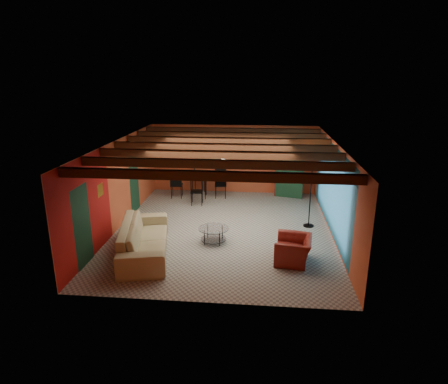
# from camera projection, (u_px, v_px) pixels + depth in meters

# --- Properties ---
(room) EXTENTS (6.52, 8.01, 2.71)m
(room) POSITION_uv_depth(u_px,v_px,m) (224.00, 154.00, 11.37)
(room) COLOR #9B968A
(room) RESTS_ON ground
(sofa) EXTENTS (1.78, 3.15, 0.87)m
(sofa) POSITION_uv_depth(u_px,v_px,m) (144.00, 238.00, 10.26)
(sofa) COLOR tan
(sofa) RESTS_ON ground
(armchair) EXTENTS (1.02, 1.13, 0.66)m
(armchair) POSITION_uv_depth(u_px,v_px,m) (293.00, 250.00, 9.84)
(armchair) COLOR maroon
(armchair) RESTS_ON ground
(coffee_table) EXTENTS (0.93, 0.93, 0.44)m
(coffee_table) POSITION_uv_depth(u_px,v_px,m) (214.00, 235.00, 11.01)
(coffee_table) COLOR white
(coffee_table) RESTS_ON ground
(dining_table) EXTENTS (2.38, 2.38, 1.14)m
(dining_table) POSITION_uv_depth(u_px,v_px,m) (199.00, 183.00, 14.90)
(dining_table) COLOR silver
(dining_table) RESTS_ON ground
(armoire) EXTENTS (1.11, 0.73, 1.78)m
(armoire) POSITION_uv_depth(u_px,v_px,m) (289.00, 174.00, 15.02)
(armoire) COLOR maroon
(armoire) RESTS_ON ground
(floor_lamp) EXTENTS (0.52, 0.52, 2.02)m
(floor_lamp) POSITION_uv_depth(u_px,v_px,m) (310.00, 196.00, 11.92)
(floor_lamp) COLOR black
(floor_lamp) RESTS_ON ground
(ceiling_fan) EXTENTS (1.50, 1.50, 0.44)m
(ceiling_fan) POSITION_uv_depth(u_px,v_px,m) (223.00, 154.00, 11.27)
(ceiling_fan) COLOR #472614
(ceiling_fan) RESTS_ON ceiling
(painting) EXTENTS (1.05, 0.03, 0.65)m
(painting) POSITION_uv_depth(u_px,v_px,m) (211.00, 152.00, 15.33)
(painting) COLOR black
(painting) RESTS_ON wall_back
(potted_plant) EXTENTS (0.47, 0.42, 0.45)m
(potted_plant) POSITION_uv_depth(u_px,v_px,m) (290.00, 145.00, 14.69)
(potted_plant) COLOR #26661E
(potted_plant) RESTS_ON armoire
(vase) EXTENTS (0.21, 0.21, 0.19)m
(vase) POSITION_uv_depth(u_px,v_px,m) (198.00, 166.00, 14.71)
(vase) COLOR orange
(vase) RESTS_ON dining_table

